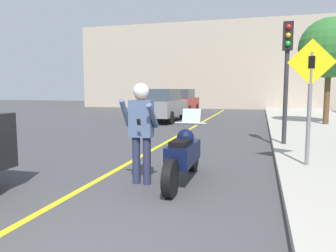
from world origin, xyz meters
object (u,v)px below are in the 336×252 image
at_px(crossing_sign, 310,90).
at_px(parked_car_red, 181,101).
at_px(street_tree, 329,48).
at_px(motorcycle, 183,155).
at_px(person_biker, 141,122).
at_px(parked_car_grey, 161,105).
at_px(traffic_light, 287,59).

relative_size(crossing_sign, parked_car_red, 0.60).
height_order(crossing_sign, street_tree, street_tree).
xyz_separation_m(motorcycle, parked_car_red, (-3.98, 16.17, 0.36)).
height_order(motorcycle, person_biker, person_biker).
distance_m(crossing_sign, parked_car_red, 16.04).
height_order(crossing_sign, parked_car_grey, crossing_sign).
bearing_deg(street_tree, motorcycle, -111.96).
distance_m(parked_car_grey, parked_car_red, 5.57).
bearing_deg(person_biker, traffic_light, 58.68).
bearing_deg(traffic_light, crossing_sign, -83.98).
xyz_separation_m(crossing_sign, street_tree, (1.85, 8.73, 1.78)).
relative_size(motorcycle, person_biker, 1.33).
distance_m(motorcycle, parked_car_red, 16.66).
height_order(motorcycle, parked_car_grey, parked_car_grey).
bearing_deg(parked_car_grey, parked_car_red, 93.38).
xyz_separation_m(crossing_sign, parked_car_grey, (-5.89, 9.21, -0.79)).
relative_size(person_biker, street_tree, 0.39).
bearing_deg(parked_car_red, motorcycle, -76.18).
bearing_deg(motorcycle, crossing_sign, 32.09).
bearing_deg(motorcycle, traffic_light, 64.07).
xyz_separation_m(person_biker, street_tree, (4.77, 10.45, 2.33)).
distance_m(motorcycle, street_tree, 11.31).
xyz_separation_m(crossing_sign, traffic_light, (-0.28, 2.63, 0.83)).
bearing_deg(crossing_sign, motorcycle, -147.91).
bearing_deg(person_biker, parked_car_grey, 105.19).
relative_size(street_tree, parked_car_red, 1.09).
bearing_deg(person_biker, street_tree, 65.46).
distance_m(crossing_sign, street_tree, 9.10).
distance_m(motorcycle, crossing_sign, 2.88).
bearing_deg(traffic_light, street_tree, 70.80).
xyz_separation_m(motorcycle, crossing_sign, (2.24, 1.40, 1.15)).
xyz_separation_m(person_biker, traffic_light, (2.64, 4.35, 1.39)).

